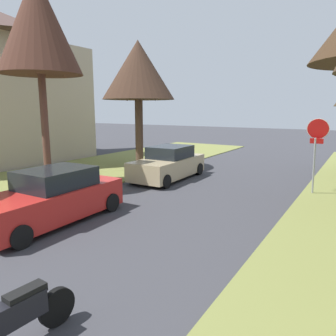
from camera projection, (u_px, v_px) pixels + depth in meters
name	position (u px, v px, depth m)	size (l,w,h in m)	color
stop_sign_far	(317.00, 140.00, 12.09)	(0.81, 0.65, 2.93)	#9EA0A5
street_tree_left_mid_b	(38.00, 25.00, 12.09)	(3.22, 3.22, 8.38)	brown
street_tree_left_far	(138.00, 71.00, 16.99)	(3.92, 3.92, 6.89)	#4D372B
parked_sedan_red	(52.00, 198.00, 9.34)	(2.04, 4.44, 1.57)	red
parked_sedan_tan	(168.00, 164.00, 15.15)	(2.04, 4.44, 1.57)	tan
parked_motorcycle	(11.00, 321.00, 4.27)	(0.60, 2.05, 0.97)	black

